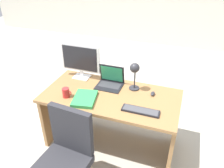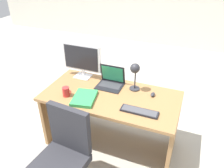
{
  "view_description": "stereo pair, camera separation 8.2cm",
  "coord_description": "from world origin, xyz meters",
  "px_view_note": "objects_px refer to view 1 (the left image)",
  "views": [
    {
      "loc": [
        0.72,
        -1.98,
        2.12
      ],
      "look_at": [
        0.0,
        0.04,
        0.85
      ],
      "focal_mm": 36.19,
      "sensor_mm": 36.0,
      "label": 1
    },
    {
      "loc": [
        0.79,
        -1.95,
        2.12
      ],
      "look_at": [
        0.0,
        0.04,
        0.85
      ],
      "focal_mm": 36.19,
      "sensor_mm": 36.0,
      "label": 2
    }
  ],
  "objects_px": {
    "book": "(85,99)",
    "coffee_mug": "(66,93)",
    "keyboard": "(141,111)",
    "mouse": "(153,94)",
    "laptop": "(111,79)",
    "desk": "(112,108)",
    "monitor": "(80,59)",
    "office_chair": "(65,164)",
    "desk_lamp": "(135,71)"
  },
  "relations": [
    {
      "from": "monitor",
      "to": "keyboard",
      "type": "height_order",
      "value": "monitor"
    },
    {
      "from": "mouse",
      "to": "book",
      "type": "xyz_separation_m",
      "value": [
        -0.67,
        -0.34,
        -0.0
      ]
    },
    {
      "from": "laptop",
      "to": "mouse",
      "type": "relative_size",
      "value": 3.66
    },
    {
      "from": "coffee_mug",
      "to": "desk_lamp",
      "type": "bearing_deg",
      "value": 30.5
    },
    {
      "from": "office_chair",
      "to": "keyboard",
      "type": "bearing_deg",
      "value": 44.03
    },
    {
      "from": "laptop",
      "to": "book",
      "type": "height_order",
      "value": "laptop"
    },
    {
      "from": "monitor",
      "to": "office_chair",
      "type": "xyz_separation_m",
      "value": [
        0.29,
        -1.01,
        -0.62
      ]
    },
    {
      "from": "monitor",
      "to": "mouse",
      "type": "relative_size",
      "value": 6.04
    },
    {
      "from": "monitor",
      "to": "coffee_mug",
      "type": "relative_size",
      "value": 4.61
    },
    {
      "from": "laptop",
      "to": "desk_lamp",
      "type": "relative_size",
      "value": 0.89
    },
    {
      "from": "desk",
      "to": "desk_lamp",
      "type": "height_order",
      "value": "desk_lamp"
    },
    {
      "from": "monitor",
      "to": "mouse",
      "type": "bearing_deg",
      "value": -6.45
    },
    {
      "from": "coffee_mug",
      "to": "laptop",
      "type": "bearing_deg",
      "value": 48.38
    },
    {
      "from": "mouse",
      "to": "desk_lamp",
      "type": "xyz_separation_m",
      "value": [
        -0.23,
        0.04,
        0.22
      ]
    },
    {
      "from": "keyboard",
      "to": "desk",
      "type": "bearing_deg",
      "value": 148.48
    },
    {
      "from": "laptop",
      "to": "desk",
      "type": "bearing_deg",
      "value": -64.83
    },
    {
      "from": "book",
      "to": "coffee_mug",
      "type": "xyz_separation_m",
      "value": [
        -0.22,
        -0.01,
        0.04
      ]
    },
    {
      "from": "desk_lamp",
      "to": "coffee_mug",
      "type": "bearing_deg",
      "value": -149.5
    },
    {
      "from": "coffee_mug",
      "to": "keyboard",
      "type": "bearing_deg",
      "value": 0.85
    },
    {
      "from": "book",
      "to": "desk",
      "type": "bearing_deg",
      "value": 45.29
    },
    {
      "from": "mouse",
      "to": "book",
      "type": "bearing_deg",
      "value": -153.11
    },
    {
      "from": "office_chair",
      "to": "book",
      "type": "bearing_deg",
      "value": 93.79
    },
    {
      "from": "desk",
      "to": "office_chair",
      "type": "bearing_deg",
      "value": -103.87
    },
    {
      "from": "laptop",
      "to": "mouse",
      "type": "height_order",
      "value": "laptop"
    },
    {
      "from": "monitor",
      "to": "mouse",
      "type": "height_order",
      "value": "monitor"
    },
    {
      "from": "desk",
      "to": "laptop",
      "type": "height_order",
      "value": "laptop"
    },
    {
      "from": "desk",
      "to": "mouse",
      "type": "relative_size",
      "value": 18.43
    },
    {
      "from": "monitor",
      "to": "book",
      "type": "distance_m",
      "value": 0.56
    },
    {
      "from": "keyboard",
      "to": "coffee_mug",
      "type": "xyz_separation_m",
      "value": [
        -0.83,
        -0.01,
        0.04
      ]
    },
    {
      "from": "monitor",
      "to": "office_chair",
      "type": "bearing_deg",
      "value": -73.87
    },
    {
      "from": "book",
      "to": "coffee_mug",
      "type": "bearing_deg",
      "value": -176.94
    },
    {
      "from": "laptop",
      "to": "office_chair",
      "type": "xyz_separation_m",
      "value": [
        -0.12,
        -0.96,
        -0.44
      ]
    },
    {
      "from": "mouse",
      "to": "office_chair",
      "type": "height_order",
      "value": "office_chair"
    },
    {
      "from": "laptop",
      "to": "desk_lamp",
      "type": "distance_m",
      "value": 0.34
    },
    {
      "from": "keyboard",
      "to": "book",
      "type": "xyz_separation_m",
      "value": [
        -0.62,
        -0.0,
        0.01
      ]
    },
    {
      "from": "monitor",
      "to": "keyboard",
      "type": "distance_m",
      "value": 1.01
    },
    {
      "from": "keyboard",
      "to": "mouse",
      "type": "bearing_deg",
      "value": 80.39
    },
    {
      "from": "book",
      "to": "mouse",
      "type": "bearing_deg",
      "value": 26.89
    },
    {
      "from": "coffee_mug",
      "to": "office_chair",
      "type": "relative_size",
      "value": 0.12
    },
    {
      "from": "desk_lamp",
      "to": "office_chair",
      "type": "bearing_deg",
      "value": -113.55
    },
    {
      "from": "laptop",
      "to": "book",
      "type": "relative_size",
      "value": 0.84
    },
    {
      "from": "keyboard",
      "to": "mouse",
      "type": "xyz_separation_m",
      "value": [
        0.06,
        0.34,
        0.01
      ]
    },
    {
      "from": "desk_lamp",
      "to": "laptop",
      "type": "bearing_deg",
      "value": 174.8
    },
    {
      "from": "desk",
      "to": "book",
      "type": "bearing_deg",
      "value": -134.71
    },
    {
      "from": "desk",
      "to": "desk_lamp",
      "type": "bearing_deg",
      "value": 33.82
    },
    {
      "from": "office_chair",
      "to": "desk",
      "type": "bearing_deg",
      "value": 76.13
    },
    {
      "from": "mouse",
      "to": "coffee_mug",
      "type": "distance_m",
      "value": 0.96
    },
    {
      "from": "mouse",
      "to": "coffee_mug",
      "type": "height_order",
      "value": "coffee_mug"
    },
    {
      "from": "desk",
      "to": "mouse",
      "type": "bearing_deg",
      "value": 13.53
    },
    {
      "from": "coffee_mug",
      "to": "office_chair",
      "type": "xyz_separation_m",
      "value": [
        0.25,
        -0.55,
        -0.43
      ]
    }
  ]
}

